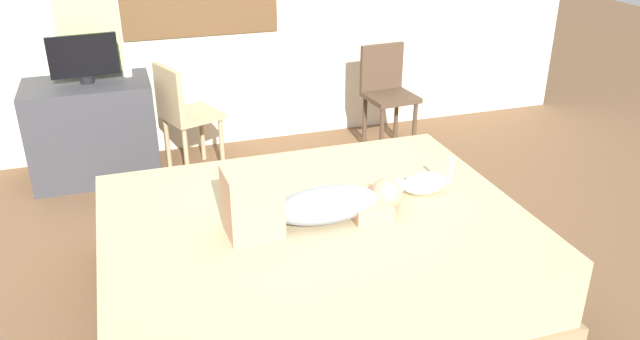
# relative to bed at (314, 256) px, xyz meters

# --- Properties ---
(ground_plane) EXTENTS (16.00, 16.00, 0.00)m
(ground_plane) POSITION_rel_bed_xyz_m (-0.04, -0.02, -0.25)
(ground_plane) COLOR brown
(bed) EXTENTS (2.22, 1.71, 0.51)m
(bed) POSITION_rel_bed_xyz_m (0.00, 0.00, 0.00)
(bed) COLOR #997A56
(bed) RESTS_ON ground
(person_lying) EXTENTS (0.94, 0.29, 0.34)m
(person_lying) POSITION_rel_bed_xyz_m (-0.05, -0.08, 0.37)
(person_lying) COLOR #8C939E
(person_lying) RESTS_ON bed
(cat) EXTENTS (0.36, 0.12, 0.21)m
(cat) POSITION_rel_bed_xyz_m (0.63, 0.03, 0.32)
(cat) COLOR silver
(cat) RESTS_ON bed
(desk) EXTENTS (0.90, 0.56, 0.74)m
(desk) POSITION_rel_bed_xyz_m (-1.11, 1.97, 0.12)
(desk) COLOR #38383D
(desk) RESTS_ON ground
(tv_monitor) EXTENTS (0.48, 0.10, 0.35)m
(tv_monitor) POSITION_rel_bed_xyz_m (-1.09, 1.97, 0.67)
(tv_monitor) COLOR black
(tv_monitor) RESTS_ON desk
(cup) EXTENTS (0.07, 0.07, 0.09)m
(cup) POSITION_rel_bed_xyz_m (-0.81, 2.06, 0.53)
(cup) COLOR white
(cup) RESTS_ON desk
(chair_by_desk) EXTENTS (0.49, 0.49, 0.86)m
(chair_by_desk) POSITION_rel_bed_xyz_m (-0.45, 1.81, 0.26)
(chair_by_desk) COLOR tan
(chair_by_desk) RESTS_ON ground
(chair_spare) EXTENTS (0.41, 0.41, 0.86)m
(chair_spare) POSITION_rel_bed_xyz_m (1.21, 1.82, 0.26)
(chair_spare) COLOR #4C3828
(chair_spare) RESTS_ON ground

